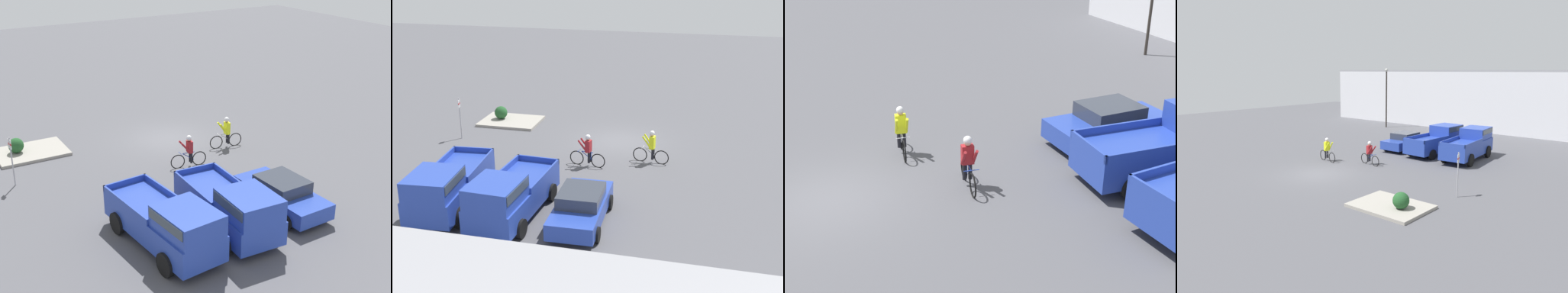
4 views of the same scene
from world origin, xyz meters
TOP-DOWN VIEW (x-y plane):
  - ground_plane at (0.00, 0.00)m, footprint 80.00×80.00m
  - sedan_0 at (-0.28, 9.70)m, footprint 2.11×4.40m
  - pickup_truck_0 at (2.54, 10.17)m, footprint 2.41×5.46m
  - pickup_truck_1 at (5.28, 10.06)m, footprint 2.52×5.68m
  - cyclist_0 at (0.87, 3.94)m, footprint 1.87×0.52m
  - cyclist_1 at (-2.14, 2.75)m, footprint 1.86×0.52m
  - fire_lane_sign at (8.82, 1.67)m, footprint 0.08×0.30m
  - curb_island at (7.17, -1.76)m, footprint 3.58×2.70m
  - shrub at (7.86, -1.88)m, footprint 0.79×0.79m

SIDE VIEW (x-z plane):
  - ground_plane at x=0.00m, z-range 0.00..0.00m
  - curb_island at x=7.17m, z-range 0.00..0.15m
  - shrub at x=7.86m, z-range 0.15..0.94m
  - sedan_0 at x=-0.28m, z-range 0.00..1.43m
  - cyclist_0 at x=0.87m, z-range 0.00..1.68m
  - cyclist_1 at x=-2.14m, z-range -0.01..1.72m
  - pickup_truck_0 at x=2.54m, z-range 0.03..2.18m
  - pickup_truck_1 at x=5.28m, z-range 0.05..2.25m
  - fire_lane_sign at x=8.82m, z-range 0.25..2.62m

